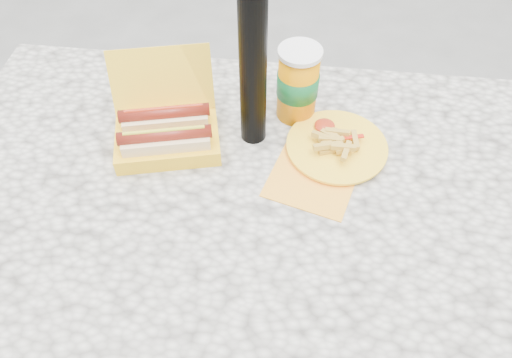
# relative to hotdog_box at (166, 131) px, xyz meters

# --- Properties ---
(ground) EXTENTS (60.00, 60.00, 0.00)m
(ground) POSITION_rel_hotdog_box_xyz_m (0.16, -0.12, -0.79)
(ground) COLOR slate
(picnic_table) EXTENTS (1.20, 0.80, 0.75)m
(picnic_table) POSITION_rel_hotdog_box_xyz_m (0.16, -0.12, -0.14)
(picnic_table) COLOR beige
(picnic_table) RESTS_ON ground
(hotdog_box) EXTENTS (0.24, 0.23, 0.16)m
(hotdog_box) POSITION_rel_hotdog_box_xyz_m (0.00, 0.00, 0.00)
(hotdog_box) COLOR yellow
(hotdog_box) RESTS_ON picnic_table
(fries_plate) EXTENTS (0.24, 0.27, 0.04)m
(fries_plate) POSITION_rel_hotdog_box_xyz_m (0.33, 0.02, -0.03)
(fries_plate) COLOR #FEA42B
(fries_plate) RESTS_ON picnic_table
(soda_cup) EXTENTS (0.09, 0.09, 0.16)m
(soda_cup) POSITION_rel_hotdog_box_xyz_m (0.24, 0.12, 0.04)
(soda_cup) COLOR orange
(soda_cup) RESTS_ON picnic_table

